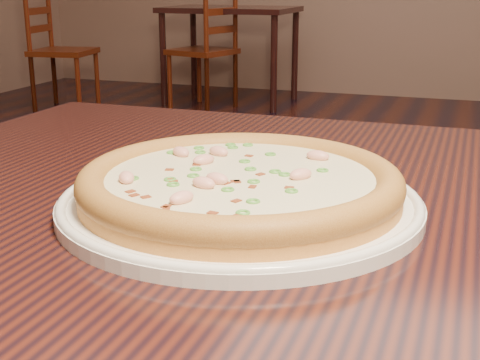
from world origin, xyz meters
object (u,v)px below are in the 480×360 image
(hero_table, at_px, (369,301))
(bg_table_left, at_px, (231,19))
(chair_b, at_px, (208,51))
(plate, at_px, (240,202))
(pizza, at_px, (240,183))
(chair_a, at_px, (57,51))

(hero_table, xyz_separation_m, bg_table_left, (-1.79, 4.43, 0.00))
(hero_table, xyz_separation_m, chair_b, (-1.85, 4.12, -0.21))
(bg_table_left, height_order, chair_b, chair_b)
(hero_table, xyz_separation_m, plate, (-0.12, -0.05, 0.11))
(plate, xyz_separation_m, bg_table_left, (-1.67, 4.48, -0.10))
(bg_table_left, distance_m, chair_b, 0.39)
(chair_b, bearing_deg, bg_table_left, 78.43)
(hero_table, height_order, plate, plate)
(bg_table_left, bearing_deg, pizza, -69.63)
(plate, bearing_deg, pizza, 177.87)
(hero_table, relative_size, plate, 3.51)
(plate, xyz_separation_m, chair_b, (-1.73, 4.17, -0.32))
(plate, height_order, bg_table_left, plate)
(bg_table_left, relative_size, chair_b, 1.05)
(hero_table, distance_m, chair_b, 4.52)
(hero_table, bearing_deg, chair_a, 128.08)
(bg_table_left, bearing_deg, hero_table, -68.07)
(pizza, xyz_separation_m, chair_a, (-2.82, 3.80, -0.34))
(chair_a, bearing_deg, hero_table, -51.92)
(bg_table_left, xyz_separation_m, chair_b, (-0.06, -0.32, -0.22))
(chair_a, bearing_deg, bg_table_left, 30.49)
(hero_table, relative_size, chair_a, 1.26)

